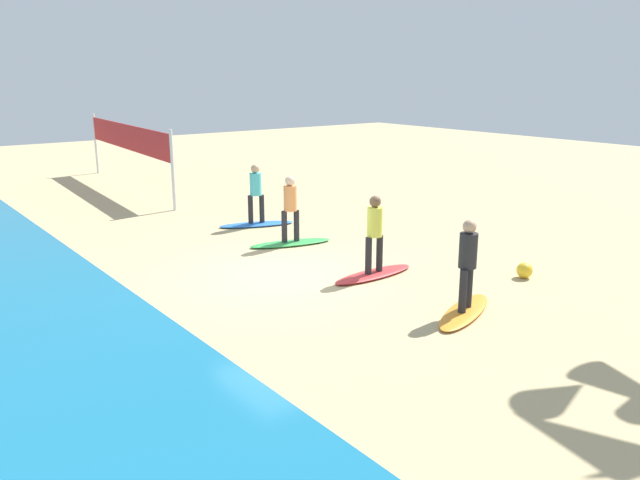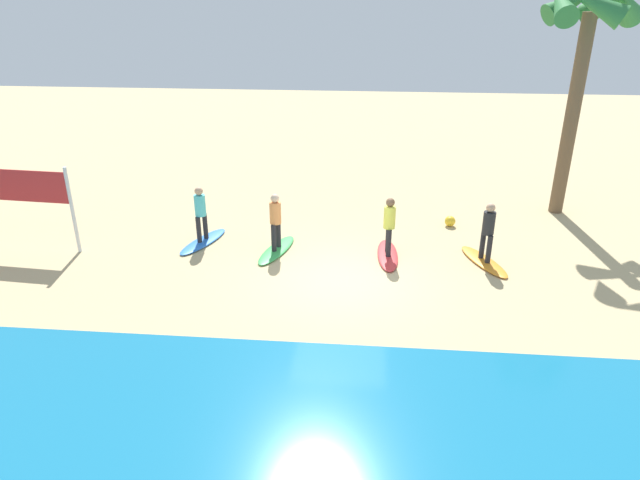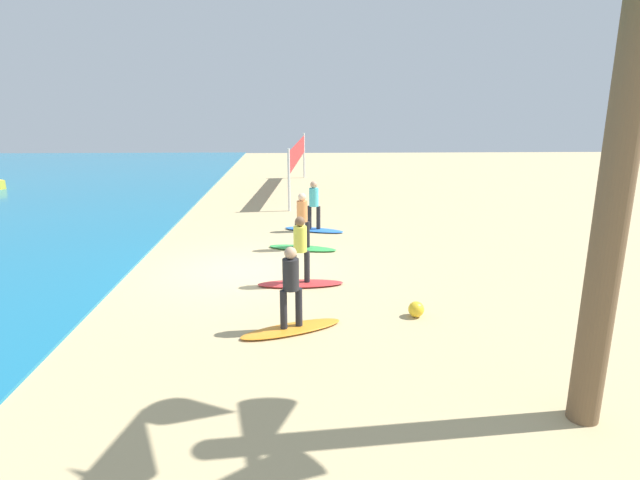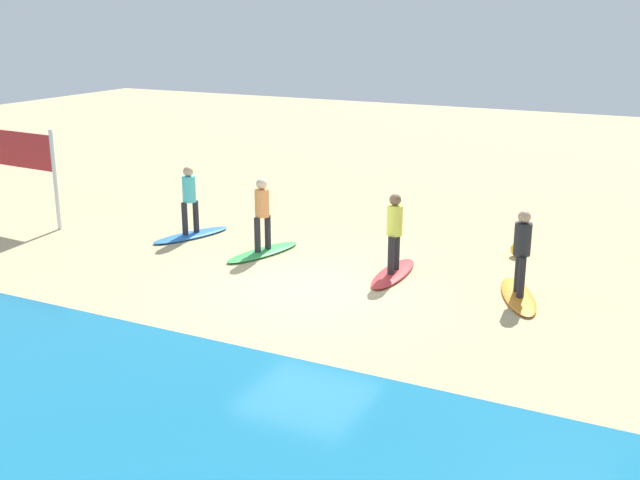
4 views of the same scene
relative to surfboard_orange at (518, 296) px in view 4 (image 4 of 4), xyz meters
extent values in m
plane|color=tan|center=(3.83, 1.34, -0.04)|extent=(60.00, 60.00, 0.00)
ellipsoid|color=orange|center=(0.00, 0.00, 0.00)|extent=(1.33, 2.15, 0.09)
cylinder|color=#232328|center=(-0.06, 0.15, 0.43)|extent=(0.14, 0.14, 0.78)
cylinder|color=#232328|center=(0.06, -0.15, 0.43)|extent=(0.14, 0.14, 0.78)
cylinder|color=#262628|center=(0.00, 0.00, 1.14)|extent=(0.32, 0.32, 0.62)
sphere|color=tan|center=(0.00, 0.00, 1.56)|extent=(0.24, 0.24, 0.24)
ellipsoid|color=red|center=(2.62, -0.17, 0.00)|extent=(0.64, 2.12, 0.09)
cylinder|color=#232328|center=(2.61, -0.01, 0.43)|extent=(0.14, 0.14, 0.78)
cylinder|color=#232328|center=(2.62, -0.33, 0.43)|extent=(0.14, 0.14, 0.78)
cylinder|color=#E0E04C|center=(2.62, -0.17, 1.14)|extent=(0.32, 0.32, 0.62)
sphere|color=brown|center=(2.62, -0.17, 1.56)|extent=(0.24, 0.24, 0.24)
ellipsoid|color=green|center=(5.77, -0.22, 0.00)|extent=(1.09, 2.17, 0.09)
cylinder|color=#232328|center=(5.81, -0.06, 0.43)|extent=(0.14, 0.14, 0.78)
cylinder|color=#232328|center=(5.73, -0.37, 0.43)|extent=(0.14, 0.14, 0.78)
cylinder|color=#E58C4C|center=(5.77, -0.22, 1.14)|extent=(0.32, 0.32, 0.62)
sphere|color=beige|center=(5.77, -0.22, 1.56)|extent=(0.24, 0.24, 0.24)
ellipsoid|color=blue|center=(8.02, -0.62, 0.00)|extent=(1.23, 2.17, 0.09)
cylinder|color=#232328|center=(8.08, -0.47, 0.43)|extent=(0.14, 0.14, 0.78)
cylinder|color=#232328|center=(7.97, -0.77, 0.43)|extent=(0.14, 0.14, 0.78)
cylinder|color=#4CC6D1|center=(8.02, -0.62, 1.14)|extent=(0.32, 0.32, 0.62)
sphere|color=tan|center=(8.02, -0.62, 1.56)|extent=(0.24, 0.24, 0.24)
cylinder|color=silver|center=(11.36, 0.31, 1.21)|extent=(0.10, 0.10, 2.50)
sphere|color=yellow|center=(0.62, -2.60, 0.12)|extent=(0.33, 0.33, 0.33)
camera|label=1|loc=(-7.00, 8.55, 4.15)|focal=36.03mm
camera|label=2|loc=(3.20, 14.25, 6.78)|focal=31.75mm
camera|label=3|loc=(-9.68, -0.25, 4.45)|focal=29.83mm
camera|label=4|loc=(-2.88, 14.05, 5.24)|focal=43.65mm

